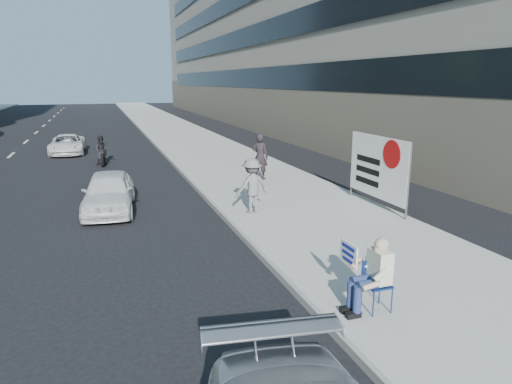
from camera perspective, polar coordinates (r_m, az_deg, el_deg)
name	(u,v)px	position (r m, az deg, el deg)	size (l,w,h in m)	color
ground	(213,291)	(9.12, -5.43, -12.20)	(160.00, 160.00, 0.00)	black
near_sidewalk	(198,145)	(28.87, -7.23, 5.83)	(5.00, 120.00, 0.15)	#99978F
near_building	(308,13)	(44.63, 6.55, 21.38)	(14.00, 70.00, 20.00)	gray
seated_protester	(372,271)	(8.00, 14.25, -9.55)	(0.83, 1.12, 1.31)	navy
jogger	(252,186)	(13.44, -0.51, 0.78)	(1.06, 0.61, 1.64)	slate
pedestrian_woman	(260,156)	(18.15, 0.50, 4.48)	(0.67, 0.44, 1.83)	black
protest_banner	(378,167)	(14.53, 14.96, 3.03)	(0.08, 3.06, 2.20)	#4C4C4C
white_sedan_near	(109,192)	(14.88, -17.92, 0.02)	(1.48, 3.67, 1.25)	white
white_sedan_far	(67,144)	(27.67, -22.53, 5.52)	(1.77, 3.85, 1.07)	white
motorcycle	(102,152)	(23.39, -18.68, 4.78)	(0.76, 2.05, 1.42)	black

